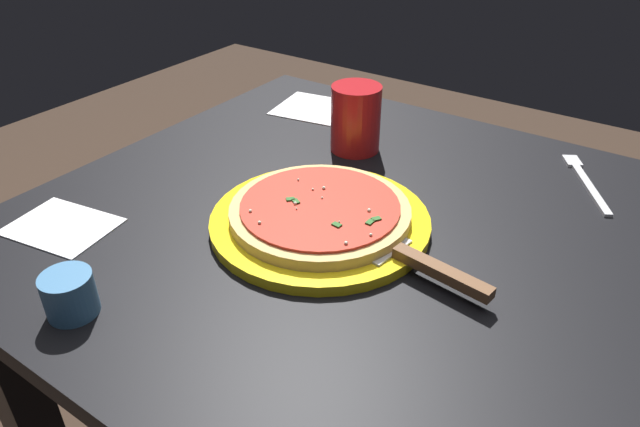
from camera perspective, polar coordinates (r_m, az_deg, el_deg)
restaurant_table at (r=0.93m, az=1.90°, el=-8.25°), size 0.85×0.85×0.77m
serving_plate at (r=0.80m, az=0.00°, el=-0.77°), size 0.30×0.30×0.01m
pizza at (r=0.79m, az=0.00°, el=0.26°), size 0.25×0.25×0.02m
pizza_server at (r=0.72m, az=9.05°, el=-4.44°), size 0.22×0.08×0.01m
cup_tall_drink at (r=0.99m, az=3.50°, el=9.24°), size 0.08×0.08×0.11m
cup_small_sauce at (r=0.70m, az=-23.24°, el=-7.28°), size 0.06×0.06×0.05m
napkin_folded_right at (r=1.18m, az=-0.46°, el=10.21°), size 0.17×0.16×0.00m
napkin_loose_left at (r=0.88m, az=-23.87°, el=-1.16°), size 0.15×0.13×0.00m
fork at (r=1.00m, az=24.41°, el=3.03°), size 0.11×0.17×0.00m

